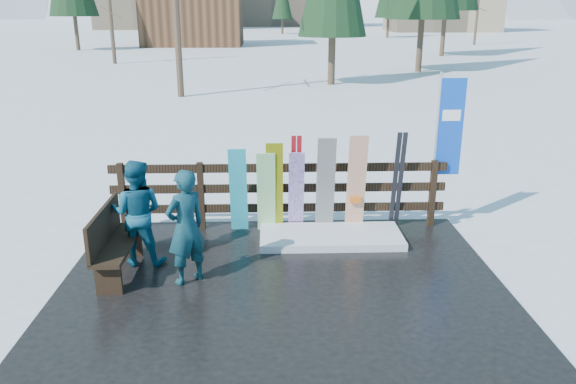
{
  "coord_description": "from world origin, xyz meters",
  "views": [
    {
      "loc": [
        -0.14,
        -6.73,
        3.62
      ],
      "look_at": [
        0.11,
        1.0,
        1.1
      ],
      "focal_mm": 35.0,
      "sensor_mm": 36.0,
      "label": 1
    }
  ],
  "objects_px": {
    "bench": "(113,240)",
    "snowboard_4": "(326,185)",
    "snowboard_1": "(266,193)",
    "person_back": "(137,213)",
    "snowboard_5": "(356,184)",
    "snowboard_2": "(275,188)",
    "person_front": "(186,227)",
    "snowboard_0": "(238,191)",
    "snowboard_3": "(296,192)",
    "rental_flag": "(447,133)"
  },
  "relations": [
    {
      "from": "person_back",
      "to": "snowboard_5",
      "type": "bearing_deg",
      "value": -156.48
    },
    {
      "from": "snowboard_0",
      "to": "person_back",
      "type": "bearing_deg",
      "value": -141.31
    },
    {
      "from": "rental_flag",
      "to": "person_front",
      "type": "relative_size",
      "value": 1.64
    },
    {
      "from": "snowboard_1",
      "to": "snowboard_3",
      "type": "relative_size",
      "value": 0.97
    },
    {
      "from": "bench",
      "to": "person_back",
      "type": "distance_m",
      "value": 0.53
    },
    {
      "from": "snowboard_0",
      "to": "snowboard_2",
      "type": "xyz_separation_m",
      "value": [
        0.59,
        -0.0,
        0.04
      ]
    },
    {
      "from": "bench",
      "to": "snowboard_5",
      "type": "xyz_separation_m",
      "value": [
        3.59,
        1.48,
        0.32
      ]
    },
    {
      "from": "snowboard_2",
      "to": "person_front",
      "type": "xyz_separation_m",
      "value": [
        -1.2,
        -1.74,
        0.02
      ]
    },
    {
      "from": "snowboard_2",
      "to": "person_front",
      "type": "distance_m",
      "value": 2.11
    },
    {
      "from": "bench",
      "to": "snowboard_4",
      "type": "xyz_separation_m",
      "value": [
        3.08,
        1.48,
        0.3
      ]
    },
    {
      "from": "bench",
      "to": "snowboard_1",
      "type": "bearing_deg",
      "value": 35.07
    },
    {
      "from": "snowboard_2",
      "to": "person_back",
      "type": "xyz_separation_m",
      "value": [
        -1.98,
        -1.11,
        0.0
      ]
    },
    {
      "from": "snowboard_0",
      "to": "snowboard_5",
      "type": "bearing_deg",
      "value": -0.0
    },
    {
      "from": "snowboard_1",
      "to": "snowboard_5",
      "type": "distance_m",
      "value": 1.48
    },
    {
      "from": "snowboard_0",
      "to": "snowboard_1",
      "type": "xyz_separation_m",
      "value": [
        0.45,
        -0.0,
        -0.04
      ]
    },
    {
      "from": "bench",
      "to": "person_back",
      "type": "bearing_deg",
      "value": 53.79
    },
    {
      "from": "snowboard_4",
      "to": "person_back",
      "type": "bearing_deg",
      "value": -158.44
    },
    {
      "from": "snowboard_1",
      "to": "person_back",
      "type": "xyz_separation_m",
      "value": [
        -1.84,
        -1.11,
        0.08
      ]
    },
    {
      "from": "snowboard_0",
      "to": "snowboard_2",
      "type": "bearing_deg",
      "value": -0.0
    },
    {
      "from": "snowboard_0",
      "to": "rental_flag",
      "type": "height_order",
      "value": "rental_flag"
    },
    {
      "from": "snowboard_3",
      "to": "snowboard_4",
      "type": "distance_m",
      "value": 0.49
    },
    {
      "from": "snowboard_0",
      "to": "snowboard_5",
      "type": "height_order",
      "value": "snowboard_5"
    },
    {
      "from": "snowboard_4",
      "to": "rental_flag",
      "type": "distance_m",
      "value": 2.18
    },
    {
      "from": "person_front",
      "to": "snowboard_3",
      "type": "bearing_deg",
      "value": -171.2
    },
    {
      "from": "snowboard_2",
      "to": "snowboard_1",
      "type": "bearing_deg",
      "value": 180.0
    },
    {
      "from": "snowboard_5",
      "to": "snowboard_0",
      "type": "bearing_deg",
      "value": 180.0
    },
    {
      "from": "snowboard_1",
      "to": "snowboard_4",
      "type": "relative_size",
      "value": 0.86
    },
    {
      "from": "bench",
      "to": "snowboard_5",
      "type": "relative_size",
      "value": 0.89
    },
    {
      "from": "snowboard_1",
      "to": "person_back",
      "type": "distance_m",
      "value": 2.15
    },
    {
      "from": "snowboard_5",
      "to": "person_back",
      "type": "xyz_separation_m",
      "value": [
        -3.31,
        -1.11,
        -0.06
      ]
    },
    {
      "from": "person_back",
      "to": "person_front",
      "type": "bearing_deg",
      "value": 146.03
    },
    {
      "from": "rental_flag",
      "to": "snowboard_1",
      "type": "bearing_deg",
      "value": -174.82
    },
    {
      "from": "snowboard_3",
      "to": "person_back",
      "type": "xyz_separation_m",
      "value": [
        -2.33,
        -1.11,
        0.07
      ]
    },
    {
      "from": "snowboard_3",
      "to": "person_front",
      "type": "bearing_deg",
      "value": -131.65
    },
    {
      "from": "person_front",
      "to": "snowboard_2",
      "type": "bearing_deg",
      "value": -164.03
    },
    {
      "from": "person_front",
      "to": "person_back",
      "type": "height_order",
      "value": "person_front"
    },
    {
      "from": "snowboard_0",
      "to": "snowboard_4",
      "type": "bearing_deg",
      "value": 0.0
    },
    {
      "from": "bench",
      "to": "snowboard_3",
      "type": "height_order",
      "value": "snowboard_3"
    },
    {
      "from": "snowboard_0",
      "to": "snowboard_1",
      "type": "bearing_deg",
      "value": -0.0
    },
    {
      "from": "snowboard_4",
      "to": "snowboard_2",
      "type": "bearing_deg",
      "value": -180.0
    },
    {
      "from": "person_back",
      "to": "snowboard_4",
      "type": "bearing_deg",
      "value": -153.45
    },
    {
      "from": "snowboard_0",
      "to": "snowboard_2",
      "type": "relative_size",
      "value": 0.96
    },
    {
      "from": "snowboard_2",
      "to": "snowboard_3",
      "type": "xyz_separation_m",
      "value": [
        0.35,
        0.0,
        -0.07
      ]
    },
    {
      "from": "snowboard_1",
      "to": "person_front",
      "type": "bearing_deg",
      "value": -121.28
    },
    {
      "from": "person_front",
      "to": "snowboard_1",
      "type": "bearing_deg",
      "value": -160.84
    },
    {
      "from": "snowboard_3",
      "to": "bench",
      "type": "bearing_deg",
      "value": -150.33
    },
    {
      "from": "snowboard_0",
      "to": "rental_flag",
      "type": "bearing_deg",
      "value": 4.5
    },
    {
      "from": "person_front",
      "to": "person_back",
      "type": "distance_m",
      "value": 1.0
    },
    {
      "from": "snowboard_1",
      "to": "snowboard_0",
      "type": "bearing_deg",
      "value": 180.0
    },
    {
      "from": "snowboard_2",
      "to": "snowboard_3",
      "type": "relative_size",
      "value": 1.08
    }
  ]
}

